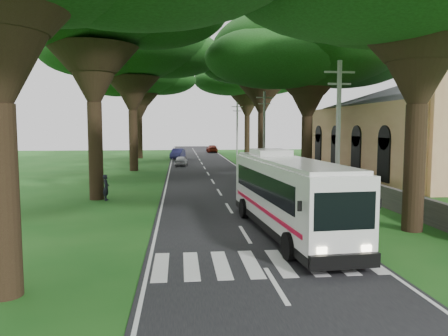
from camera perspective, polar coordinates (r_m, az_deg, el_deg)
ground at (r=16.96m, az=3.77°, el=-10.36°), size 140.00×140.00×0.00m
road at (r=41.43m, az=-2.00°, el=-0.92°), size 8.00×120.00×0.04m
crosswalk at (r=15.08m, az=5.07°, el=-12.41°), size 8.00×3.00×0.01m
property_wall at (r=41.96m, az=10.44°, el=-0.12°), size 0.35×50.00×1.20m
church at (r=42.91m, az=22.98°, el=5.42°), size 14.00×24.00×11.60m
pole_near at (r=23.58m, az=14.68°, el=4.22°), size 1.60×0.24×8.00m
pole_mid at (r=42.89m, az=5.26°, el=4.86°), size 1.60×0.24×8.00m
pole_far at (r=62.63m, az=1.73°, el=5.06°), size 1.60×0.24×8.00m
tree_l_midb at (r=47.03m, az=-11.98°, el=15.29°), size 15.83×15.83×16.19m
tree_l_far at (r=64.74m, az=-11.14°, el=11.74°), size 13.83×13.83×14.89m
tree_r_mida at (r=38.19m, az=10.97°, el=14.98°), size 15.95×15.95×14.45m
tree_r_midb at (r=55.63m, az=4.98°, el=13.78°), size 13.72×13.72×15.77m
tree_r_far at (r=73.43m, az=3.07°, el=11.99°), size 16.21×16.21×16.51m
coach_bus at (r=18.93m, az=8.30°, el=-3.35°), size 3.17×11.10×3.23m
distant_car_a at (r=51.25m, az=-5.60°, el=0.96°), size 1.71×3.53×1.16m
distant_car_b at (r=62.30m, az=-6.07°, el=1.88°), size 2.28×4.56×1.44m
distant_car_c at (r=77.38m, az=-1.58°, el=2.54°), size 1.82×4.40×1.27m
pedestrian at (r=28.25m, az=-15.15°, el=-2.47°), size 0.39×0.59×1.62m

